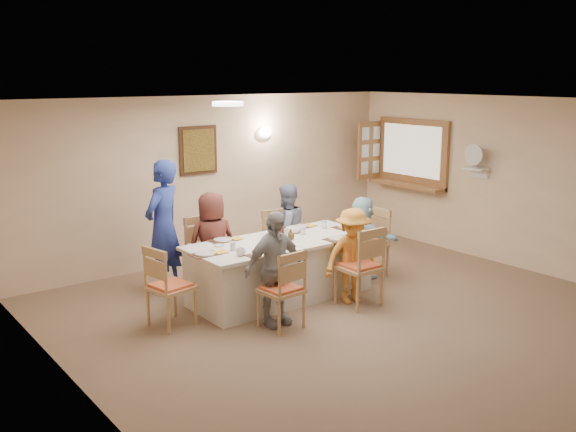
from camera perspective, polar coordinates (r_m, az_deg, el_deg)
ground at (r=7.54m, az=7.80°, el=-9.47°), size 7.00×7.00×0.00m
room_walls at (r=7.11m, az=8.16°, el=1.93°), size 7.00×7.00×7.00m
wall_picture at (r=9.65m, az=-7.98°, el=5.80°), size 0.62×0.05×0.72m
wall_sconce at (r=10.25m, az=-2.06°, el=7.43°), size 0.26×0.09×0.18m
ceiling_light at (r=7.55m, az=-5.37°, el=9.91°), size 0.36×0.36×0.05m
serving_hatch at (r=11.06m, az=11.01°, el=5.49°), size 0.06×1.50×1.15m
hatch_sill at (r=11.04m, az=10.48°, el=2.75°), size 0.30×1.50×0.05m
shutter_door at (r=11.39m, az=7.27°, el=5.82°), size 0.55×0.04×1.00m
fan_shelf at (r=10.17m, az=16.36°, el=4.05°), size 0.22×0.36×0.03m
desk_fan at (r=10.13m, az=16.31°, el=4.88°), size 0.30×0.30×0.28m
dining_table at (r=8.19m, az=-0.62°, el=-4.72°), size 2.41×1.02×0.76m
chair_back_left at (r=8.48m, az=-7.14°, el=-3.41°), size 0.51×0.51×0.99m
chair_back_right at (r=9.13m, az=-0.62°, el=-2.40°), size 0.47×0.47×0.92m
chair_front_left at (r=7.21m, az=-0.64°, el=-6.45°), size 0.47×0.47×0.92m
chair_front_right at (r=7.94m, az=6.34°, el=-4.38°), size 0.50×0.50×1.02m
chair_left_end at (r=7.38m, az=-10.36°, el=-6.08°), size 0.53×0.53×0.96m
chair_right_end at (r=9.14m, az=7.19°, el=-2.34°), size 0.50×0.50×0.96m
diner_back_left at (r=8.33m, az=-6.75°, el=-2.42°), size 0.79×0.63×1.34m
diner_back_right at (r=8.98m, az=-0.16°, el=-1.29°), size 0.67×0.54×1.32m
diner_front_left at (r=7.24m, az=-1.21°, el=-4.70°), size 0.78×0.34×1.33m
diner_front_right at (r=8.00m, az=5.76°, el=-3.56°), size 0.95×0.75×1.20m
diner_right_end at (r=9.02m, az=6.62°, el=-1.87°), size 1.14×0.56×1.16m
caregiver at (r=8.48m, az=-11.03°, el=-0.91°), size 1.00×0.97×1.74m
placemat_fl at (r=7.42m, az=-2.40°, el=-3.49°), size 0.33×0.25×0.01m
plate_fl at (r=7.41m, az=-2.41°, el=-3.41°), size 0.24×0.24×0.02m
napkin_fl at (r=7.48m, az=-1.05°, el=-3.29°), size 0.15×0.15×0.01m
placemat_fr at (r=8.14m, az=4.53°, el=-2.07°), size 0.35×0.26×0.01m
plate_fr at (r=8.14m, az=4.53°, el=-2.00°), size 0.26×0.26×0.02m
napkin_fr at (r=8.22m, az=5.70°, el=-1.89°), size 0.15×0.15×0.01m
placemat_bl at (r=8.09m, az=-5.82°, el=-2.17°), size 0.34×0.25×0.01m
plate_bl at (r=8.09m, az=-5.83°, el=-2.10°), size 0.23×0.23×0.01m
napkin_bl at (r=8.14m, az=-4.56°, el=-2.01°), size 0.13×0.13×0.01m
placemat_br at (r=8.76m, az=0.87°, el=-0.98°), size 0.36×0.27×0.01m
plate_br at (r=8.76m, az=0.87°, el=-0.91°), size 0.25×0.25×0.02m
napkin_br at (r=8.83m, az=1.99°, el=-0.83°), size 0.15×0.15×0.01m
placemat_le at (r=7.50m, az=-7.39°, el=-3.40°), size 0.33×0.24×0.01m
plate_le at (r=7.50m, az=-7.39°, el=-3.33°), size 0.24×0.24×0.02m
napkin_le at (r=7.54m, az=-6.02°, el=-3.21°), size 0.14×0.14×0.01m
placemat_re at (r=8.78m, az=5.23°, el=-1.00°), size 0.36×0.27×0.01m
plate_re at (r=8.78m, az=5.24°, el=-0.94°), size 0.24×0.24×0.02m
napkin_re at (r=8.86m, az=6.31°, el=-0.85°), size 0.15×0.15×0.01m
teacup_a at (r=7.40m, az=-4.22°, el=-3.21°), size 0.14×0.14×0.09m
teacup_b at (r=8.68m, az=-0.70°, el=-0.87°), size 0.09×0.09×0.08m
bowl_a at (r=7.76m, az=-1.19°, el=-2.55°), size 0.32×0.32×0.06m
bowl_b at (r=8.46m, az=0.51°, el=-1.25°), size 0.22×0.22×0.07m
condiment_ketchup at (r=8.03m, az=-0.73°, el=-1.30°), size 0.17×0.17×0.26m
condiment_brown at (r=8.17m, az=-0.67°, el=-1.21°), size 0.13×0.13×0.22m
condiment_malt at (r=8.09m, az=0.23°, el=-1.65°), size 0.13×0.13×0.13m
drinking_glass at (r=8.02m, az=-1.70°, el=-1.85°), size 0.07×0.07×0.11m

